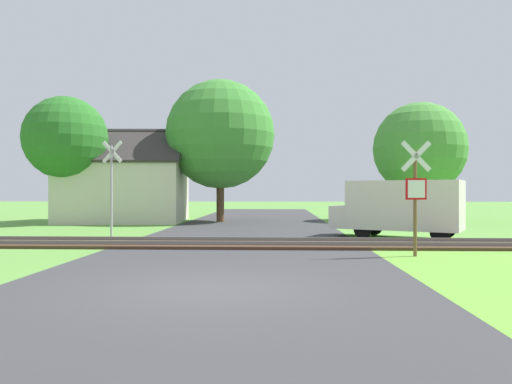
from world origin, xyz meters
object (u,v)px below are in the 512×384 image
tree_left (65,138)px  mail_truck (400,206)px  stop_sign_near (416,192)px  house (126,190)px  tree_center (220,135)px  tree_far (420,148)px  crossing_sign_far (112,182)px

tree_left → mail_truck: (16.55, -7.48, -3.54)m
stop_sign_near → house: (-13.03, 15.76, 0.12)m
tree_center → tree_left: bearing=-163.4°
stop_sign_near → tree_left: (-15.61, 13.10, 2.96)m
house → tree_far: size_ratio=1.03×
house → tree_center: tree_center is taller
stop_sign_near → tree_center: bearing=-72.5°
house → tree_left: bearing=-137.9°
mail_truck → tree_center: bearing=66.5°
mail_truck → tree_far: bearing=8.1°
mail_truck → tree_left: bearing=92.8°
tree_left → tree_center: bearing=16.6°
crossing_sign_far → mail_truck: 11.29m
stop_sign_near → tree_far: 18.67m
crossing_sign_far → mail_truck: (11.23, 0.62, -0.94)m
tree_center → mail_truck: 13.52m
crossing_sign_far → tree_center: tree_center is taller
stop_sign_near → tree_left: 20.59m
house → tree_center: (5.77, -0.16, 3.29)m
tree_center → mail_truck: bearing=-50.6°
stop_sign_near → house: 20.45m
house → tree_center: 6.64m
tree_left → tree_far: (20.74, 4.65, -0.25)m
stop_sign_near → mail_truck: 5.72m
mail_truck → crossing_sign_far: bearing=120.3°
tree_far → tree_center: bearing=-170.1°
crossing_sign_far → house: bearing=118.0°
tree_left → tree_center: tree_center is taller
tree_far → crossing_sign_far: bearing=-140.4°
tree_far → mail_truck: bearing=-109.0°
house → tree_center: bearing=-5.4°
stop_sign_near → crossing_sign_far: 11.44m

